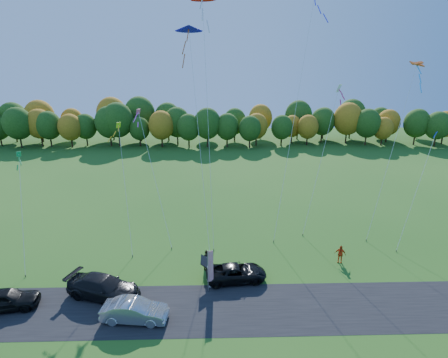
{
  "coord_description": "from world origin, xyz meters",
  "views": [
    {
      "loc": [
        -0.87,
        -25.92,
        17.01
      ],
      "look_at": [
        0.0,
        6.0,
        7.0
      ],
      "focal_mm": 28.0,
      "sensor_mm": 36.0,
      "label": 1
    }
  ],
  "objects_px": {
    "person_east": "(340,254)",
    "feather_flag": "(210,266)",
    "silver_sedan": "(135,311)",
    "black_suv": "(236,273)"
  },
  "relations": [
    {
      "from": "black_suv",
      "to": "silver_sedan",
      "type": "distance_m",
      "value": 8.86
    },
    {
      "from": "black_suv",
      "to": "person_east",
      "type": "xyz_separation_m",
      "value": [
        9.73,
        2.57,
        0.14
      ]
    },
    {
      "from": "black_suv",
      "to": "silver_sedan",
      "type": "relative_size",
      "value": 1.09
    },
    {
      "from": "black_suv",
      "to": "silver_sedan",
      "type": "bearing_deg",
      "value": 116.48
    },
    {
      "from": "person_east",
      "to": "feather_flag",
      "type": "xyz_separation_m",
      "value": [
        -11.9,
        -3.95,
        1.35
      ]
    },
    {
      "from": "person_east",
      "to": "feather_flag",
      "type": "relative_size",
      "value": 0.47
    },
    {
      "from": "silver_sedan",
      "to": "feather_flag",
      "type": "distance_m",
      "value": 6.44
    },
    {
      "from": "feather_flag",
      "to": "silver_sedan",
      "type": "bearing_deg",
      "value": -147.47
    },
    {
      "from": "silver_sedan",
      "to": "black_suv",
      "type": "bearing_deg",
      "value": -51.78
    },
    {
      "from": "person_east",
      "to": "feather_flag",
      "type": "bearing_deg",
      "value": -139.67
    }
  ]
}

